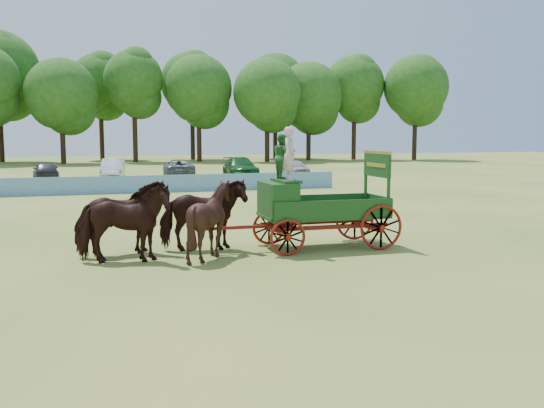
% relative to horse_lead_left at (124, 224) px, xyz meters
% --- Properties ---
extents(ground, '(160.00, 160.00, 0.00)m').
position_rel_horse_lead_left_xyz_m(ground, '(2.50, 2.05, -1.09)').
color(ground, '#A59C4A').
rests_on(ground, ground).
extents(horse_lead_left, '(2.72, 1.52, 2.19)m').
position_rel_horse_lead_left_xyz_m(horse_lead_left, '(0.00, 0.00, 0.00)').
color(horse_lead_left, black).
rests_on(horse_lead_left, ground).
extents(horse_lead_right, '(2.79, 1.74, 2.19)m').
position_rel_horse_lead_left_xyz_m(horse_lead_right, '(0.00, 1.10, 0.00)').
color(horse_lead_right, black).
rests_on(horse_lead_right, ground).
extents(horse_wheel_left, '(2.28, 2.10, 2.19)m').
position_rel_horse_lead_left_xyz_m(horse_wheel_left, '(2.40, 0.00, 0.00)').
color(horse_wheel_left, black).
rests_on(horse_wheel_left, ground).
extents(horse_wheel_right, '(2.67, 1.37, 2.19)m').
position_rel_horse_lead_left_xyz_m(horse_wheel_right, '(2.40, 1.10, 0.00)').
color(horse_wheel_right, black).
rests_on(horse_wheel_right, ground).
extents(farm_dray, '(6.00, 2.00, 3.73)m').
position_rel_horse_lead_left_xyz_m(farm_dray, '(5.38, 0.56, 0.48)').
color(farm_dray, maroon).
rests_on(farm_dray, ground).
extents(sponsor_banner, '(26.00, 0.08, 1.05)m').
position_rel_horse_lead_left_xyz_m(sponsor_banner, '(1.50, 20.05, -0.57)').
color(sponsor_banner, '#1F63A8').
rests_on(sponsor_banner, ground).
extents(parked_cars, '(40.96, 7.38, 1.60)m').
position_rel_horse_lead_left_xyz_m(parked_cars, '(-3.97, 32.14, -0.33)').
color(parked_cars, silver).
rests_on(parked_cars, ground).
extents(treeline, '(91.35, 22.55, 16.16)m').
position_rel_horse_lead_left_xyz_m(treeline, '(-0.33, 62.04, 8.57)').
color(treeline, '#382314').
rests_on(treeline, ground).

